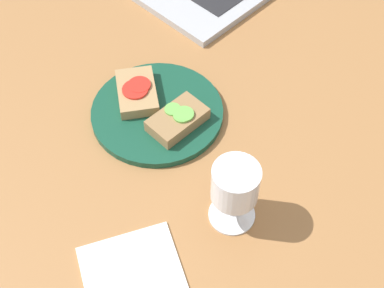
{
  "coord_description": "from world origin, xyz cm",
  "views": [
    {
      "loc": [
        43.26,
        -43.0,
        78.58
      ],
      "look_at": [
        6.09,
        -5.02,
        8.0
      ],
      "focal_mm": 50.0,
      "sensor_mm": 36.0,
      "label": 1
    }
  ],
  "objects_px": {
    "plate": "(157,112)",
    "napkin": "(133,275)",
    "sandwich_with_cucumber": "(178,119)",
    "sandwich_with_tomato": "(137,92)",
    "wine_glass": "(235,187)"
  },
  "relations": [
    {
      "from": "plate",
      "to": "sandwich_with_tomato",
      "type": "distance_m",
      "value": 0.05
    },
    {
      "from": "plate",
      "to": "sandwich_with_tomato",
      "type": "relative_size",
      "value": 1.89
    },
    {
      "from": "sandwich_with_cucumber",
      "to": "wine_glass",
      "type": "relative_size",
      "value": 0.85
    },
    {
      "from": "wine_glass",
      "to": "sandwich_with_tomato",
      "type": "bearing_deg",
      "value": 168.46
    },
    {
      "from": "sandwich_with_cucumber",
      "to": "napkin",
      "type": "relative_size",
      "value": 0.72
    },
    {
      "from": "napkin",
      "to": "sandwich_with_tomato",
      "type": "bearing_deg",
      "value": 136.62
    },
    {
      "from": "sandwich_with_tomato",
      "to": "wine_glass",
      "type": "bearing_deg",
      "value": -11.54
    },
    {
      "from": "plate",
      "to": "sandwich_with_cucumber",
      "type": "distance_m",
      "value": 0.06
    },
    {
      "from": "sandwich_with_cucumber",
      "to": "napkin",
      "type": "bearing_deg",
      "value": -58.32
    },
    {
      "from": "sandwich_with_tomato",
      "to": "sandwich_with_cucumber",
      "type": "bearing_deg",
      "value": 3.19
    },
    {
      "from": "plate",
      "to": "napkin",
      "type": "distance_m",
      "value": 0.32
    },
    {
      "from": "sandwich_with_tomato",
      "to": "napkin",
      "type": "height_order",
      "value": "sandwich_with_tomato"
    },
    {
      "from": "plate",
      "to": "sandwich_with_tomato",
      "type": "bearing_deg",
      "value": -177.1
    },
    {
      "from": "sandwich_with_tomato",
      "to": "napkin",
      "type": "relative_size",
      "value": 0.88
    },
    {
      "from": "sandwich_with_cucumber",
      "to": "wine_glass",
      "type": "bearing_deg",
      "value": -19.04
    }
  ]
}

